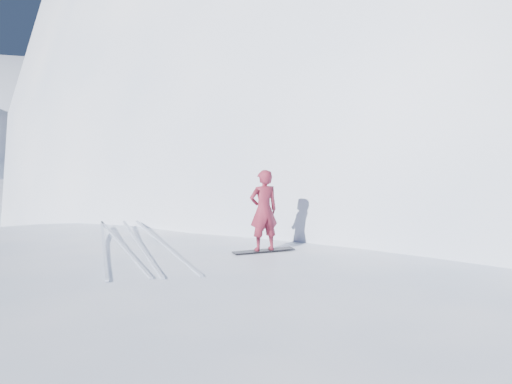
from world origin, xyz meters
TOP-DOWN VIEW (x-y plane):
  - near_ridge at (1.00, 3.00)m, footprint 36.00×28.00m
  - summit_peak at (22.00, 26.00)m, footprint 60.00×56.00m
  - peak_shoulder at (10.00, 20.00)m, footprint 28.00×24.00m
  - snowboard at (2.30, 3.77)m, footprint 1.32×0.54m
  - snowboarder at (2.30, 3.77)m, footprint 0.67×0.52m
  - board_tracks at (-0.41, 4.91)m, footprint 2.34×5.96m

SIDE VIEW (x-z plane):
  - near_ridge at x=1.00m, z-range -2.40..2.40m
  - summit_peak at x=22.00m, z-range -28.00..28.00m
  - peak_shoulder at x=10.00m, z-range -9.00..9.00m
  - snowboard at x=2.30m, z-range 2.40..2.42m
  - board_tracks at x=-0.41m, z-range 2.40..2.44m
  - snowboarder at x=2.30m, z-range 2.42..4.07m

